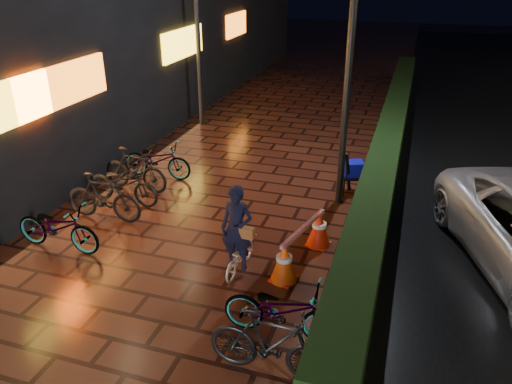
% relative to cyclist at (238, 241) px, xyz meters
% --- Properties ---
extents(ground, '(80.00, 80.00, 0.00)m').
position_rel_cyclist_xyz_m(ground, '(-1.20, -1.11, -0.63)').
color(ground, '#381911').
rests_on(ground, ground).
extents(hedge, '(0.70, 20.00, 1.00)m').
position_rel_cyclist_xyz_m(hedge, '(2.10, 6.89, -0.13)').
color(hedge, black).
rests_on(hedge, ground).
extents(lamp_post_hedge, '(0.54, 0.31, 5.83)m').
position_rel_cyclist_xyz_m(lamp_post_hedge, '(1.25, 3.35, 2.58)').
color(lamp_post_hedge, black).
rests_on(lamp_post_hedge, ground).
extents(lamp_post_sf, '(0.55, 0.17, 5.71)m').
position_rel_cyclist_xyz_m(lamp_post_sf, '(-4.07, 7.77, 2.52)').
color(lamp_post_sf, black).
rests_on(lamp_post_sf, ground).
extents(cyclist, '(0.62, 1.20, 1.69)m').
position_rel_cyclist_xyz_m(cyclist, '(0.00, 0.00, 0.00)').
color(cyclist, silver).
rests_on(cyclist, ground).
extents(traffic_barrier, '(0.84, 1.83, 0.75)m').
position_rel_cyclist_xyz_m(traffic_barrier, '(1.01, 0.67, -0.26)').
color(traffic_barrier, '#FF4D0D').
rests_on(traffic_barrier, ground).
extents(cart_assembly, '(0.76, 0.81, 1.16)m').
position_rel_cyclist_xyz_m(cart_assembly, '(1.46, 3.88, -0.03)').
color(cart_assembly, black).
rests_on(cart_assembly, ground).
extents(parked_bikes_storefront, '(1.98, 4.33, 1.05)m').
position_rel_cyclist_xyz_m(parked_bikes_storefront, '(-3.44, 1.66, -0.14)').
color(parked_bikes_storefront, black).
rests_on(parked_bikes_storefront, ground).
extents(parked_bikes_hedge, '(1.83, 1.36, 1.05)m').
position_rel_cyclist_xyz_m(parked_bikes_hedge, '(1.20, -1.74, -0.13)').
color(parked_bikes_hedge, black).
rests_on(parked_bikes_hedge, ground).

